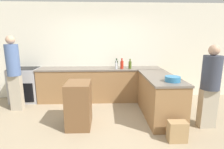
% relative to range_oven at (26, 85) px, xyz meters
% --- Properties ---
extents(ground_plane, '(14.00, 14.00, 0.00)m').
position_rel_range_oven_xyz_m(ground_plane, '(2.07, -1.74, -0.47)').
color(ground_plane, tan).
extents(wall_back, '(8.00, 0.06, 2.70)m').
position_rel_range_oven_xyz_m(wall_back, '(2.07, 0.33, 0.88)').
color(wall_back, silver).
rests_on(wall_back, ground_plane).
extents(counter_back, '(3.38, 0.64, 0.93)m').
position_rel_range_oven_xyz_m(counter_back, '(2.07, -0.00, -0.00)').
color(counter_back, olive).
rests_on(counter_back, ground_plane).
extents(counter_peninsula, '(0.69, 1.63, 0.93)m').
position_rel_range_oven_xyz_m(counter_peninsula, '(3.41, -1.11, -0.00)').
color(counter_peninsula, olive).
rests_on(counter_peninsula, ground_plane).
extents(range_oven, '(0.74, 0.60, 0.94)m').
position_rel_range_oven_xyz_m(range_oven, '(0.00, 0.00, 0.00)').
color(range_oven, '#ADADB2').
rests_on(range_oven, ground_plane).
extents(island_table, '(0.47, 0.63, 0.90)m').
position_rel_range_oven_xyz_m(island_table, '(1.68, -1.48, -0.02)').
color(island_table, brown).
rests_on(island_table, ground_plane).
extents(mixing_bowl, '(0.29, 0.29, 0.10)m').
position_rel_range_oven_xyz_m(mixing_bowl, '(3.49, -1.59, 0.51)').
color(mixing_bowl, teal).
rests_on(mixing_bowl, counter_peninsula).
extents(wine_bottle_dark, '(0.08, 0.08, 0.25)m').
position_rel_range_oven_xyz_m(wine_bottle_dark, '(2.53, 0.10, 0.56)').
color(wine_bottle_dark, black).
rests_on(wine_bottle_dark, counter_back).
extents(vinegar_bottle_clear, '(0.07, 0.07, 0.23)m').
position_rel_range_oven_xyz_m(vinegar_bottle_clear, '(2.51, -0.17, 0.55)').
color(vinegar_bottle_clear, silver).
rests_on(vinegar_bottle_clear, counter_back).
extents(hot_sauce_bottle, '(0.09, 0.09, 0.28)m').
position_rel_range_oven_xyz_m(hot_sauce_bottle, '(2.66, -0.15, 0.57)').
color(hot_sauce_bottle, red).
rests_on(hot_sauce_bottle, counter_back).
extents(olive_oil_bottle, '(0.08, 0.08, 0.26)m').
position_rel_range_oven_xyz_m(olive_oil_bottle, '(2.88, -0.12, 0.56)').
color(olive_oil_bottle, '#475B1E').
rests_on(olive_oil_bottle, counter_back).
extents(person_by_range, '(0.30, 0.30, 1.80)m').
position_rel_range_oven_xyz_m(person_by_range, '(0.04, -0.61, 0.52)').
color(person_by_range, '#ADA38E').
rests_on(person_by_range, ground_plane).
extents(person_at_peninsula, '(0.34, 0.34, 1.62)m').
position_rel_range_oven_xyz_m(person_at_peninsula, '(4.21, -1.64, 0.41)').
color(person_at_peninsula, '#ADA38E').
rests_on(person_at_peninsula, ground_plane).
extents(paper_bag, '(0.32, 0.19, 0.36)m').
position_rel_range_oven_xyz_m(paper_bag, '(3.43, -2.11, -0.29)').
color(paper_bag, '#A88456').
rests_on(paper_bag, ground_plane).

